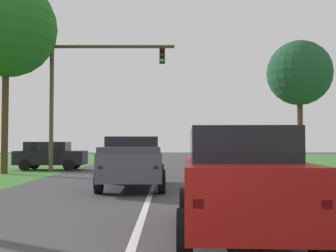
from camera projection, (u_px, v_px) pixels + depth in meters
The scene contains 8 objects.
ground_plane at pixel (151, 189), 14.91m from camera, with size 120.00×120.00×0.00m, color #424244.
red_suv_near at pixel (237, 179), 7.43m from camera, with size 2.30×4.61×1.94m.
pickup_truck_lead at pixel (132, 161), 15.27m from camera, with size 2.44×5.50×1.89m.
traffic_light at pixel (82, 83), 24.25m from camera, with size 7.33×0.40×7.95m.
keep_moving_sign at pixel (287, 146), 18.24m from camera, with size 0.60×0.09×2.38m.
oak_tree_right at pixel (298, 73), 27.05m from camera, with size 4.22×4.22×8.37m.
crossing_suv_far at pixel (49, 155), 25.71m from camera, with size 4.26×2.08×1.75m.
extra_tree_1 at pixel (5, 28), 22.71m from camera, with size 5.46×5.46×10.77m.
Camera 1 is at (0.58, -3.60, 1.66)m, focal length 44.27 mm.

